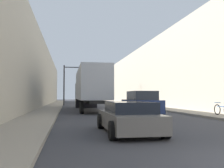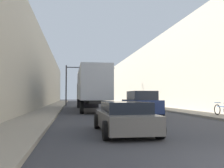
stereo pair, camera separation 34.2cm
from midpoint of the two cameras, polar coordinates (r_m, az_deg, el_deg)
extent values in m
cube|color=gray|center=(35.44, 6.98, -4.93)|extent=(2.29, 80.00, 0.15)
cube|color=gray|center=(34.10, -12.56, -4.97)|extent=(2.29, 80.00, 0.15)
cube|color=#BCB29E|center=(36.91, 13.14, 2.14)|extent=(6.00, 80.00, 9.07)
cube|color=#BCB29E|center=(34.68, -19.34, 2.15)|extent=(6.00, 80.00, 8.61)
cube|color=#B2B7C1|center=(24.54, -4.26, -0.14)|extent=(2.55, 11.11, 2.91)
cube|color=black|center=(24.52, -4.27, -3.88)|extent=(1.28, 11.11, 0.24)
cube|color=black|center=(31.26, -5.33, -2.64)|extent=(2.55, 2.42, 2.99)
cylinder|color=black|center=(20.11, -6.42, -5.41)|extent=(0.25, 1.00, 1.00)
cylinder|color=black|center=(20.35, -0.04, -5.40)|extent=(0.25, 1.00, 1.00)
cylinder|color=black|center=(21.31, -6.58, -5.26)|extent=(0.25, 1.00, 1.00)
cylinder|color=black|center=(21.53, -0.55, -5.25)|extent=(0.25, 1.00, 1.00)
cylinder|color=black|center=(31.22, -7.41, -4.45)|extent=(0.25, 1.00, 1.00)
cylinder|color=black|center=(31.37, -3.28, -4.46)|extent=(0.25, 1.00, 1.00)
cube|color=slate|center=(9.90, 3.72, -8.27)|extent=(1.79, 4.34, 0.62)
cube|color=#1E232D|center=(9.66, 4.00, -5.32)|extent=(1.58, 2.39, 0.42)
cylinder|color=black|center=(11.21, -2.50, -8.49)|extent=(0.25, 0.64, 0.64)
cylinder|color=black|center=(11.56, 6.46, -8.30)|extent=(0.25, 0.64, 0.64)
cylinder|color=black|center=(8.22, 0.02, -10.59)|extent=(0.25, 0.64, 0.64)
cylinder|color=black|center=(8.69, 11.95, -10.11)|extent=(0.25, 0.64, 0.64)
cube|color=navy|center=(19.37, 7.10, -5.01)|extent=(1.96, 4.97, 0.95)
cube|color=#1E232D|center=(19.12, 7.29, -2.62)|extent=(1.73, 2.73, 0.67)
cylinder|color=black|center=(20.87, 3.12, -5.73)|extent=(0.25, 0.70, 0.70)
cylinder|color=black|center=(21.37, 8.30, -5.64)|extent=(0.25, 0.70, 0.70)
cylinder|color=black|center=(17.31, 5.72, -6.34)|extent=(0.25, 0.70, 0.70)
cylinder|color=black|center=(17.92, 11.84, -6.17)|extent=(0.25, 0.70, 0.70)
cylinder|color=black|center=(38.88, -10.19, -0.28)|extent=(0.20, 0.20, 6.16)
cube|color=black|center=(39.21, -4.62, 3.74)|extent=(7.55, 0.12, 0.12)
cube|color=black|center=(39.08, -6.46, 3.02)|extent=(0.30, 0.24, 0.90)
sphere|color=green|center=(38.94, -6.45, 3.04)|extent=(0.18, 0.18, 0.18)
cube|color=black|center=(39.28, -2.79, 2.98)|extent=(0.30, 0.24, 0.90)
sphere|color=gold|center=(39.14, -2.76, 3.00)|extent=(0.18, 0.18, 0.18)
torus|color=black|center=(18.50, 23.41, -5.41)|extent=(0.06, 0.72, 0.72)
cube|color=#1E4C8C|center=(18.03, 24.34, -4.73)|extent=(0.04, 1.11, 0.04)
cube|color=#1E4C8C|center=(18.44, 23.46, -3.92)|extent=(0.44, 0.04, 0.04)
camera|label=1|loc=(0.17, -89.52, -0.02)|focal=40.00mm
camera|label=2|loc=(0.17, 90.48, 0.02)|focal=40.00mm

